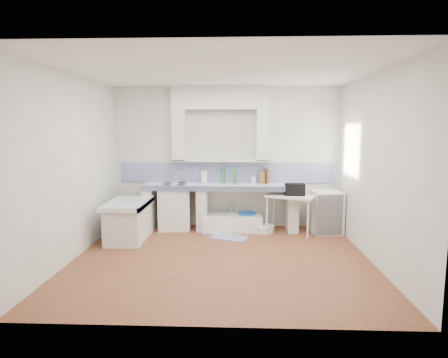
{
  "coord_description": "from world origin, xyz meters",
  "views": [
    {
      "loc": [
        0.26,
        -5.53,
        1.98
      ],
      "look_at": [
        0.0,
        1.0,
        1.1
      ],
      "focal_mm": 30.13,
      "sensor_mm": 36.0,
      "label": 1
    }
  ],
  "objects_px": {
    "stove": "(175,207)",
    "fridge": "(326,212)",
    "side_table": "(290,214)",
    "sink": "(231,223)"
  },
  "relations": [
    {
      "from": "stove",
      "to": "fridge",
      "type": "relative_size",
      "value": 1.06
    },
    {
      "from": "stove",
      "to": "sink",
      "type": "height_order",
      "value": "stove"
    },
    {
      "from": "sink",
      "to": "fridge",
      "type": "relative_size",
      "value": 1.42
    },
    {
      "from": "side_table",
      "to": "fridge",
      "type": "height_order",
      "value": "fridge"
    },
    {
      "from": "stove",
      "to": "side_table",
      "type": "height_order",
      "value": "stove"
    },
    {
      "from": "sink",
      "to": "side_table",
      "type": "xyz_separation_m",
      "value": [
        1.11,
        -0.21,
        0.23
      ]
    },
    {
      "from": "side_table",
      "to": "fridge",
      "type": "distance_m",
      "value": 0.7
    },
    {
      "from": "sink",
      "to": "stove",
      "type": "bearing_deg",
      "value": 173.79
    },
    {
      "from": "side_table",
      "to": "sink",
      "type": "bearing_deg",
      "value": -167.05
    },
    {
      "from": "side_table",
      "to": "stove",
      "type": "bearing_deg",
      "value": -162.99
    }
  ]
}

